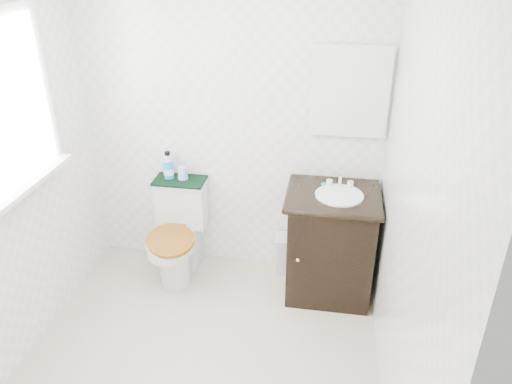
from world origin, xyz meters
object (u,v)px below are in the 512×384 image
(cup, at_px, (183,173))
(vanity, at_px, (331,242))
(toilet, at_px, (179,235))
(trash_bin, at_px, (289,254))
(mouthwash_bottle, at_px, (168,166))

(cup, bearing_deg, vanity, -10.24)
(toilet, relative_size, cup, 7.58)
(trash_bin, distance_m, cup, 1.04)
(vanity, bearing_deg, toilet, 176.64)
(toilet, bearing_deg, mouthwash_bottle, 122.00)
(vanity, height_order, mouthwash_bottle, mouthwash_bottle)
(vanity, relative_size, mouthwash_bottle, 4.32)
(trash_bin, relative_size, mouthwash_bottle, 1.49)
(toilet, height_order, vanity, vanity)
(vanity, distance_m, cup, 1.21)
(trash_bin, height_order, cup, cup)
(cup, bearing_deg, toilet, -99.18)
(cup, bearing_deg, mouthwash_bottle, 179.48)
(cup, bearing_deg, trash_bin, -0.60)
(toilet, bearing_deg, cup, 80.82)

